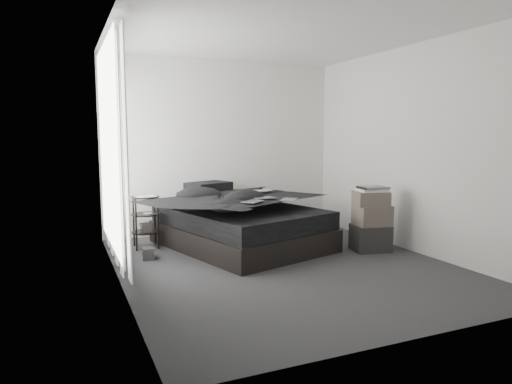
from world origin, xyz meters
name	(u,v)px	position (x,y,z in m)	size (l,w,h in m)	color
floor	(284,265)	(0.00, 0.00, 0.00)	(3.60, 4.20, 0.01)	#323235
ceiling	(285,30)	(0.00, 0.00, 2.60)	(3.60, 4.20, 0.01)	white
wall_back	(222,147)	(0.00, 2.10, 1.30)	(3.60, 0.01, 2.60)	silver
wall_front	(422,160)	(0.00, -2.10, 1.30)	(3.60, 0.01, 2.60)	silver
wall_left	(116,153)	(-1.80, 0.00, 1.30)	(0.01, 4.20, 2.60)	silver
wall_right	(411,149)	(1.80, 0.00, 1.30)	(0.01, 4.20, 2.60)	silver
window_left	(109,146)	(-1.78, 0.90, 1.35)	(0.02, 2.00, 2.30)	white
curtain_left	(114,152)	(-1.73, 0.90, 1.28)	(0.06, 2.12, 2.48)	white
bed	(241,236)	(-0.12, 1.02, 0.14)	(1.61, 2.13, 0.29)	black
mattress	(241,216)	(-0.12, 1.02, 0.40)	(1.55, 2.07, 0.23)	black
duvet	(243,199)	(-0.11, 0.97, 0.64)	(1.57, 1.82, 0.25)	black
pillow_lower	(204,197)	(-0.40, 1.80, 0.59)	(0.64, 0.43, 0.14)	black
pillow_upper	(208,187)	(-0.32, 1.80, 0.73)	(0.60, 0.41, 0.13)	black
laptop	(261,186)	(0.24, 1.18, 0.78)	(0.34, 0.22, 0.03)	silver
comic_a	(252,195)	(-0.22, 0.40, 0.77)	(0.27, 0.18, 0.01)	black
comic_b	(264,191)	(0.04, 0.64, 0.78)	(0.27, 0.18, 0.01)	black
comic_c	(289,192)	(0.25, 0.37, 0.78)	(0.27, 0.18, 0.01)	black
side_stand	(146,222)	(-1.30, 1.46, 0.34)	(0.37, 0.37, 0.67)	black
papers	(146,197)	(-1.29, 1.45, 0.68)	(0.26, 0.19, 0.01)	white
floor_books	(148,253)	(-1.38, 0.87, 0.07)	(0.14, 0.20, 0.14)	black
box_lower	(370,238)	(1.32, 0.15, 0.17)	(0.45, 0.35, 0.33)	black
box_mid	(372,215)	(1.33, 0.13, 0.46)	(0.42, 0.33, 0.26)	#5F544B
box_upper	(371,198)	(1.31, 0.15, 0.68)	(0.40, 0.32, 0.18)	#5F544B
art_book_white	(372,190)	(1.32, 0.15, 0.78)	(0.34, 0.28, 0.03)	silver
art_book_snake	(373,188)	(1.33, 0.13, 0.82)	(0.33, 0.27, 0.03)	silver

